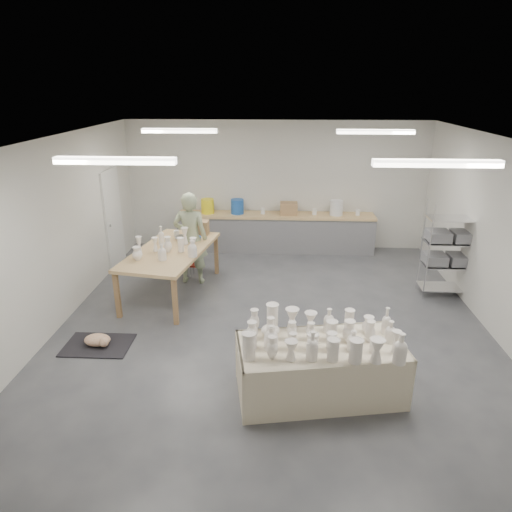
# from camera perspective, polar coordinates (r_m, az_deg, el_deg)

# --- Properties ---
(room) EXTENTS (8.00, 8.02, 3.00)m
(room) POSITION_cam_1_polar(r_m,az_deg,el_deg) (6.94, 1.40, 6.53)
(room) COLOR #424449
(room) RESTS_ON ground
(back_counter) EXTENTS (4.60, 0.60, 1.24)m
(back_counter) POSITION_cam_1_polar(r_m,az_deg,el_deg) (10.83, 2.40, 3.14)
(back_counter) COLOR tan
(back_counter) RESTS_ON ground
(wire_shelf) EXTENTS (0.88, 0.48, 1.80)m
(wire_shelf) POSITION_cam_1_polar(r_m,az_deg,el_deg) (9.08, 22.93, 0.82)
(wire_shelf) COLOR silver
(wire_shelf) RESTS_ON ground
(drying_table) EXTENTS (2.20, 1.32, 1.10)m
(drying_table) POSITION_cam_1_polar(r_m,az_deg,el_deg) (5.99, 7.93, -13.35)
(drying_table) COLOR olive
(drying_table) RESTS_ON ground
(work_table) EXTENTS (1.57, 2.53, 1.24)m
(work_table) POSITION_cam_1_polar(r_m,az_deg,el_deg) (8.62, -10.30, 0.88)
(work_table) COLOR tan
(work_table) RESTS_ON ground
(rug) EXTENTS (1.00, 0.70, 0.02)m
(rug) POSITION_cam_1_polar(r_m,az_deg,el_deg) (7.51, -19.14, -10.48)
(rug) COLOR black
(rug) RESTS_ON ground
(cat) EXTENTS (0.48, 0.41, 0.17)m
(cat) POSITION_cam_1_polar(r_m,az_deg,el_deg) (7.45, -19.12, -9.90)
(cat) COLOR white
(cat) RESTS_ON rug
(potter) EXTENTS (0.69, 0.48, 1.84)m
(potter) POSITION_cam_1_polar(r_m,az_deg,el_deg) (9.02, -8.17, 2.20)
(potter) COLOR #9EAB85
(potter) RESTS_ON ground
(red_stool) EXTENTS (0.34, 0.34, 0.29)m
(red_stool) POSITION_cam_1_polar(r_m,az_deg,el_deg) (9.50, -7.66, -1.10)
(red_stool) COLOR #AD2818
(red_stool) RESTS_ON ground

